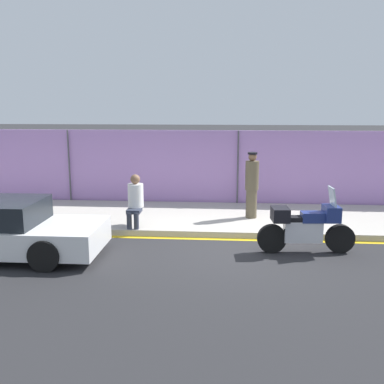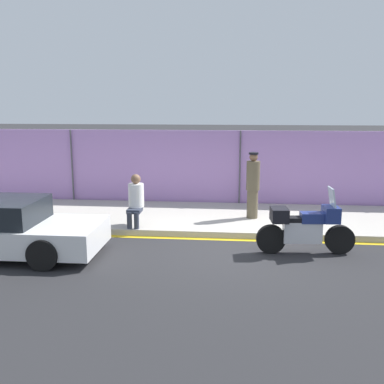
{
  "view_description": "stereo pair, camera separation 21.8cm",
  "coord_description": "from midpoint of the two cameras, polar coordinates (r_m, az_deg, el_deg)",
  "views": [
    {
      "loc": [
        -0.35,
        -9.83,
        3.27
      ],
      "look_at": [
        -1.19,
        0.99,
        1.11
      ],
      "focal_mm": 42.0,
      "sensor_mm": 36.0,
      "label": 1
    },
    {
      "loc": [
        -0.13,
        -9.81,
        3.27
      ],
      "look_at": [
        -1.19,
        0.99,
        1.11
      ],
      "focal_mm": 42.0,
      "sensor_mm": 36.0,
      "label": 2
    }
  ],
  "objects": [
    {
      "name": "officer_standing",
      "position": [
        12.34,
        8.24,
        0.93
      ],
      "size": [
        0.37,
        0.37,
        1.81
      ],
      "color": "brown",
      "rests_on": "sidewalk"
    },
    {
      "name": "ground_plane",
      "position": [
        10.35,
        6.71,
        -7.25
      ],
      "size": [
        120.0,
        120.0,
        0.0
      ],
      "primitive_type": "plane",
      "color": "#262628"
    },
    {
      "name": "curb_paint_stripe",
      "position": [
        11.04,
        6.65,
        -6.06
      ],
      "size": [
        40.22,
        0.18,
        0.01
      ],
      "color": "gold",
      "rests_on": "ground_plane"
    },
    {
      "name": "motorcycle",
      "position": [
        10.19,
        14.74,
        -4.33
      ],
      "size": [
        2.16,
        0.59,
        1.49
      ],
      "rotation": [
        0.0,
        0.0,
        0.07
      ],
      "color": "black",
      "rests_on": "ground_plane"
    },
    {
      "name": "storefront_fence",
      "position": [
        14.23,
        6.53,
        2.87
      ],
      "size": [
        38.21,
        0.17,
        2.44
      ],
      "color": "#AD7FC6",
      "rests_on": "ground_plane"
    },
    {
      "name": "sidewalk",
      "position": [
        12.72,
        6.53,
        -3.38
      ],
      "size": [
        40.22,
        3.36,
        0.16
      ],
      "color": "#ADA89E",
      "rests_on": "ground_plane"
    },
    {
      "name": "person_seated_on_curb",
      "position": [
        11.61,
        -6.64,
        -0.7
      ],
      "size": [
        0.4,
        0.69,
        1.33
      ],
      "color": "#2D3342",
      "rests_on": "sidewalk"
    }
  ]
}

